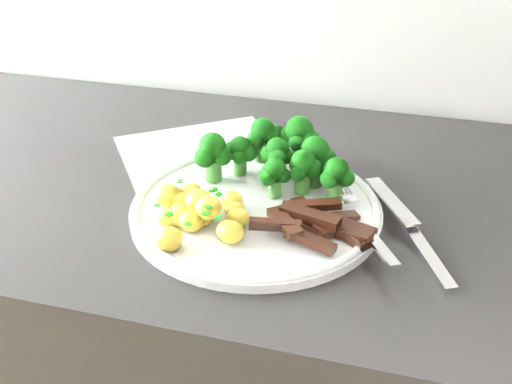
{
  "coord_description": "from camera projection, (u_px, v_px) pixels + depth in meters",
  "views": [
    {
      "loc": [
        0.07,
        1.01,
        1.27
      ],
      "look_at": [
        -0.09,
        1.62,
        0.9
      ],
      "focal_mm": 42.61,
      "sensor_mm": 36.0,
      "label": 1
    }
  ],
  "objects": [
    {
      "name": "potatoes",
      "position": [
        200.0,
        213.0,
        0.7
      ],
      "size": [
        0.13,
        0.13,
        0.04
      ],
      "color": "gold",
      "rests_on": "plate"
    },
    {
      "name": "broccoli",
      "position": [
        279.0,
        152.0,
        0.77
      ],
      "size": [
        0.2,
        0.14,
        0.08
      ],
      "color": "#326525",
      "rests_on": "plate"
    },
    {
      "name": "recipe_paper",
      "position": [
        216.0,
        172.0,
        0.83
      ],
      "size": [
        0.37,
        0.39,
        0.0
      ],
      "color": "white",
      "rests_on": "counter"
    },
    {
      "name": "beef_strips",
      "position": [
        321.0,
        224.0,
        0.68
      ],
      "size": [
        0.14,
        0.1,
        0.03
      ],
      "color": "black",
      "rests_on": "plate"
    },
    {
      "name": "plate",
      "position": [
        256.0,
        207.0,
        0.74
      ],
      "size": [
        0.3,
        0.3,
        0.02
      ],
      "color": "white",
      "rests_on": "counter"
    },
    {
      "name": "knife",
      "position": [
        417.0,
        241.0,
        0.68
      ],
      "size": [
        0.12,
        0.21,
        0.02
      ],
      "color": "silver",
      "rests_on": "plate"
    },
    {
      "name": "fork",
      "position": [
        363.0,
        223.0,
        0.69
      ],
      "size": [
        0.1,
        0.18,
        0.02
      ],
      "color": "silver",
      "rests_on": "plate"
    }
  ]
}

